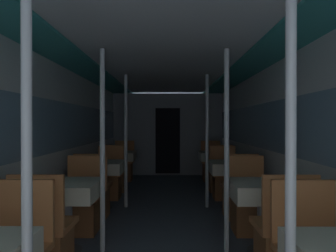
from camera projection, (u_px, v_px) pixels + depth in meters
wall_left at (64, 141)px, 4.65m from camera, size 0.05×10.11×2.13m
wall_right at (268, 141)px, 4.64m from camera, size 0.05×10.11×2.13m
ceiling_panel at (166, 65)px, 4.64m from camera, size 2.90×10.11×0.07m
bulkhead_far at (168, 134)px, 8.58m from camera, size 2.84×0.09×2.13m
support_pole_left_0 at (27, 180)px, 1.62m from camera, size 0.05×0.05×2.13m
dining_table_left_1 at (66, 193)px, 3.45m from camera, size 0.67×0.67×0.73m
chair_left_near_1 at (45, 245)px, 2.85m from camera, size 0.46×0.46×0.93m
chair_left_far_1 at (82, 209)px, 4.06m from camera, size 0.46×0.46×0.93m
support_pole_left_1 at (102, 150)px, 3.45m from camera, size 0.05×0.05×2.13m
dining_table_left_2 at (102, 169)px, 5.27m from camera, size 0.67×0.67×0.73m
chair_left_near_2 at (93, 197)px, 4.67m from camera, size 0.46×0.46×0.93m
chair_left_far_2 at (109, 182)px, 5.88m from camera, size 0.46×0.46×0.93m
support_pole_left_2 at (126, 141)px, 5.27m from camera, size 0.05×0.05×2.13m
dining_table_left_3 at (120, 157)px, 7.09m from camera, size 0.67×0.67×0.73m
chair_left_near_3 at (115, 177)px, 6.49m from camera, size 0.46×0.46×0.93m
chair_left_far_3 at (124, 168)px, 7.70m from camera, size 0.46×0.46×0.93m
support_pole_right_0 at (291, 180)px, 1.62m from camera, size 0.05×0.05×2.13m
dining_table_right_1 at (263, 194)px, 3.44m from camera, size 0.67×0.67×0.73m
chair_right_near_1 at (283, 245)px, 2.84m from camera, size 0.46×0.46×0.93m
chair_right_far_1 at (249, 209)px, 4.04m from camera, size 0.46×0.46×0.93m
support_pole_right_1 at (227, 150)px, 3.44m from camera, size 0.05×0.05×2.13m
dining_table_right_2 at (231, 169)px, 5.26m from camera, size 0.67×0.67×0.73m
chair_right_near_2 at (239, 198)px, 4.66m from camera, size 0.46×0.46×0.93m
chair_right_far_2 at (224, 182)px, 5.87m from camera, size 0.46×0.46×0.93m
support_pole_right_2 at (207, 141)px, 5.26m from camera, size 0.05×0.05×2.13m
dining_table_right_3 at (215, 158)px, 7.08m from camera, size 0.67×0.67×0.73m
chair_right_near_3 at (219, 177)px, 6.48m from camera, size 0.46×0.46×0.93m
chair_right_far_3 at (212, 168)px, 7.69m from camera, size 0.46×0.46×0.93m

